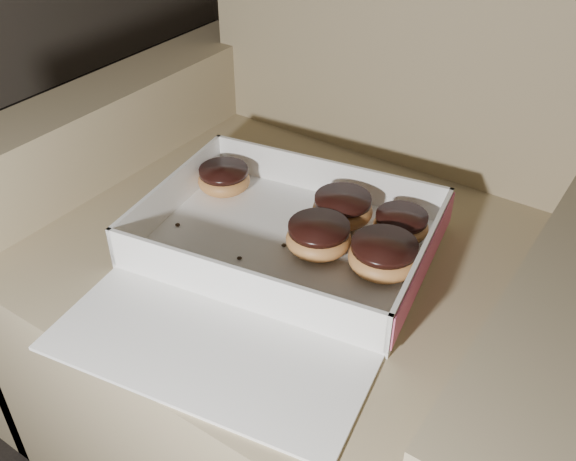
% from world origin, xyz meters
% --- Properties ---
extents(armchair, '(0.87, 0.73, 0.91)m').
position_xyz_m(armchair, '(-0.45, 0.67, 0.29)').
color(armchair, '#9A8D62').
rests_on(armchair, floor).
extents(bakery_box, '(0.45, 0.51, 0.07)m').
position_xyz_m(bakery_box, '(-0.44, 0.54, 0.42)').
color(bakery_box, white).
rests_on(bakery_box, armchair).
extents(donut_a, '(0.08, 0.08, 0.04)m').
position_xyz_m(donut_a, '(-0.60, 0.64, 0.44)').
color(donut_a, '#CA8B46').
rests_on(donut_a, bakery_box).
extents(donut_b, '(0.09, 0.09, 0.05)m').
position_xyz_m(donut_b, '(-0.31, 0.60, 0.44)').
color(donut_b, '#CA8B46').
rests_on(donut_b, bakery_box).
extents(donut_c, '(0.09, 0.09, 0.04)m').
position_xyz_m(donut_c, '(-0.41, 0.67, 0.44)').
color(donut_c, '#CA8B46').
rests_on(donut_c, bakery_box).
extents(donut_d, '(0.08, 0.08, 0.04)m').
position_xyz_m(donut_d, '(-0.32, 0.68, 0.43)').
color(donut_d, '#CA8B46').
rests_on(donut_d, bakery_box).
extents(donut_e, '(0.09, 0.09, 0.04)m').
position_xyz_m(donut_e, '(-0.40, 0.59, 0.44)').
color(donut_e, '#CA8B46').
rests_on(donut_e, bakery_box).
extents(crumb_a, '(0.01, 0.01, 0.00)m').
position_xyz_m(crumb_a, '(-0.44, 0.57, 0.42)').
color(crumb_a, black).
rests_on(crumb_a, bakery_box).
extents(crumb_b, '(0.01, 0.01, 0.00)m').
position_xyz_m(crumb_b, '(-0.60, 0.52, 0.42)').
color(crumb_b, black).
rests_on(crumb_b, bakery_box).
extents(crumb_c, '(0.01, 0.01, 0.00)m').
position_xyz_m(crumb_c, '(-0.43, 0.47, 0.42)').
color(crumb_c, black).
rests_on(crumb_c, bakery_box).
extents(crumb_d, '(0.01, 0.01, 0.00)m').
position_xyz_m(crumb_d, '(-0.48, 0.51, 0.42)').
color(crumb_d, black).
rests_on(crumb_d, bakery_box).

